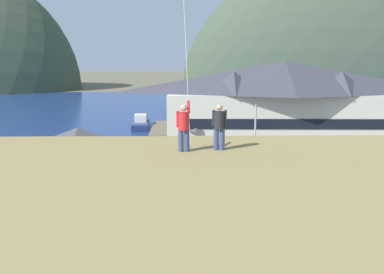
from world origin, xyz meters
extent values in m
plane|color=#66604C|center=(0.00, 0.00, 0.00)|extent=(600.00, 600.00, 0.00)
cube|color=gray|center=(0.00, 5.00, 0.05)|extent=(40.00, 20.00, 0.10)
cube|color=navy|center=(0.00, 60.00, 0.01)|extent=(360.00, 84.00, 0.03)
ellipsoid|color=#42513D|center=(61.37, 120.13, 0.00)|extent=(124.87, 57.08, 94.29)
cube|color=beige|center=(11.24, 21.41, 3.34)|extent=(27.00, 8.86, 6.68)
cube|color=black|center=(11.11, 17.35, 3.67)|extent=(22.74, 0.78, 1.10)
pyramid|color=#3D3D47|center=(11.24, 21.41, 8.49)|extent=(28.63, 9.71, 3.62)
pyramid|color=#3D3D47|center=(5.18, 20.19, 7.97)|extent=(4.56, 4.56, 2.53)
pyramid|color=#3D3D47|center=(17.22, 19.82, 7.97)|extent=(4.56, 4.56, 2.53)
cube|color=#756B5B|center=(-8.33, 4.88, 1.97)|extent=(5.98, 4.95, 3.94)
pyramid|color=#47474C|center=(-8.33, 4.88, 4.75)|extent=(6.47, 5.44, 1.63)
cube|color=black|center=(-8.21, 2.52, 1.38)|extent=(1.10, 0.12, 2.76)
cube|color=#338475|center=(0.99, 20.22, 1.44)|extent=(4.99, 4.57, 2.88)
pyramid|color=#47474C|center=(0.99, 20.22, 3.64)|extent=(5.39, 5.02, 1.52)
cube|color=black|center=(0.88, 18.02, 1.01)|extent=(1.10, 0.11, 2.01)
cube|color=#70604C|center=(-3.53, 32.70, 0.35)|extent=(3.20, 12.54, 0.70)
cube|color=navy|center=(-7.16, 36.39, 0.45)|extent=(3.14, 8.13, 0.90)
cube|color=navy|center=(-7.16, 36.39, 0.98)|extent=(3.04, 7.88, 0.16)
cube|color=silver|center=(-7.11, 35.80, 1.61)|extent=(1.96, 2.51, 1.10)
cube|color=silver|center=(0.15, 30.58, 0.45)|extent=(3.40, 8.42, 0.90)
cube|color=white|center=(0.15, 30.58, 0.98)|extent=(3.30, 8.16, 0.16)
cube|color=silver|center=(0.21, 29.96, 1.61)|extent=(2.07, 2.63, 1.10)
cube|color=navy|center=(6.36, 0.00, 0.82)|extent=(4.32, 2.09, 0.80)
cube|color=navy|center=(6.51, 0.01, 1.57)|extent=(2.21, 1.74, 0.70)
cube|color=black|center=(6.51, 0.01, 1.54)|extent=(2.25, 1.78, 0.32)
cylinder|color=black|center=(4.94, 0.82, 0.42)|extent=(0.65, 0.26, 0.64)
cylinder|color=black|center=(5.06, -1.01, 0.42)|extent=(0.65, 0.26, 0.64)
cylinder|color=black|center=(7.66, 1.01, 0.42)|extent=(0.65, 0.26, 0.64)
cylinder|color=black|center=(7.79, -0.82, 0.42)|extent=(0.65, 0.26, 0.64)
cube|color=navy|center=(9.05, 7.40, 0.82)|extent=(4.36, 2.21, 0.80)
cube|color=navy|center=(8.90, 7.42, 1.57)|extent=(2.25, 1.80, 0.70)
cube|color=black|center=(8.90, 7.42, 1.54)|extent=(2.29, 1.84, 0.32)
cylinder|color=black|center=(10.32, 6.35, 0.42)|extent=(0.66, 0.28, 0.64)
cylinder|color=black|center=(10.50, 8.18, 0.42)|extent=(0.66, 0.28, 0.64)
cylinder|color=black|center=(7.60, 6.63, 0.42)|extent=(0.66, 0.28, 0.64)
cylinder|color=black|center=(7.78, 8.45, 0.42)|extent=(0.66, 0.28, 0.64)
cube|color=slate|center=(0.47, 7.68, 0.82)|extent=(4.28, 2.00, 0.80)
cube|color=#5B5B5F|center=(0.62, 7.68, 1.57)|extent=(2.17, 1.70, 0.70)
cube|color=black|center=(0.62, 7.68, 1.54)|extent=(2.22, 1.73, 0.32)
cylinder|color=black|center=(-0.85, 8.67, 0.42)|extent=(0.65, 0.25, 0.64)
cylinder|color=black|center=(-0.94, 6.83, 0.42)|extent=(0.65, 0.25, 0.64)
cylinder|color=black|center=(1.87, 8.53, 0.42)|extent=(0.65, 0.25, 0.64)
cylinder|color=black|center=(1.79, 6.70, 0.42)|extent=(0.65, 0.25, 0.64)
cube|color=silver|center=(1.02, -0.27, 0.82)|extent=(4.31, 2.07, 0.80)
cube|color=beige|center=(1.17, -0.28, 1.57)|extent=(2.20, 1.73, 0.70)
cube|color=black|center=(1.17, -0.28, 1.54)|extent=(2.24, 1.77, 0.32)
cylinder|color=black|center=(-0.28, 0.74, 0.42)|extent=(0.65, 0.26, 0.64)
cylinder|color=black|center=(-0.40, -1.10, 0.42)|extent=(0.65, 0.26, 0.64)
cylinder|color=black|center=(2.45, 0.56, 0.42)|extent=(0.65, 0.26, 0.64)
cylinder|color=black|center=(2.33, -1.27, 0.42)|extent=(0.65, 0.26, 0.64)
cube|color=silver|center=(15.06, 5.77, 0.82)|extent=(4.29, 2.01, 0.80)
cube|color=beige|center=(14.91, 5.76, 1.57)|extent=(2.18, 1.70, 0.70)
cube|color=black|center=(14.91, 5.76, 1.54)|extent=(2.22, 1.74, 0.32)
cylinder|color=black|center=(13.74, 4.78, 0.42)|extent=(0.65, 0.25, 0.64)
cylinder|color=black|center=(13.65, 6.61, 0.42)|extent=(0.65, 0.25, 0.64)
cylinder|color=#ADADB2|center=(6.00, 10.50, 3.34)|extent=(0.16, 0.16, 6.48)
cube|color=#4C4C51|center=(6.00, 10.85, 6.48)|extent=(0.24, 0.70, 0.20)
cylinder|color=#384770|center=(-0.49, -9.95, 7.64)|extent=(0.20, 0.20, 0.82)
cylinder|color=#384770|center=(-0.27, -9.94, 7.64)|extent=(0.20, 0.20, 0.82)
cylinder|color=red|center=(-0.38, -9.94, 8.37)|extent=(0.40, 0.40, 0.64)
sphere|color=tan|center=(-0.38, -9.94, 8.85)|extent=(0.24, 0.24, 0.24)
cylinder|color=red|center=(-0.20, -9.76, 8.87)|extent=(0.13, 0.56, 0.43)
cylinder|color=red|center=(-0.60, -9.95, 8.44)|extent=(0.11, 0.11, 0.60)
cylinder|color=#384770|center=(0.84, -9.70, 7.64)|extent=(0.20, 0.20, 0.82)
cylinder|color=#384770|center=(1.06, -9.74, 7.64)|extent=(0.20, 0.20, 0.82)
cylinder|color=#232328|center=(0.95, -9.72, 8.37)|extent=(0.40, 0.40, 0.64)
sphere|color=tan|center=(0.95, -9.72, 8.85)|extent=(0.24, 0.24, 0.24)
cylinder|color=#232328|center=(0.73, -9.69, 8.44)|extent=(0.11, 0.11, 0.60)
cylinder|color=#232328|center=(1.17, -9.75, 8.44)|extent=(0.11, 0.11, 0.60)
cylinder|color=silver|center=(-0.31, -7.11, 11.67)|extent=(0.38, 5.18, 8.89)
camera|label=1|loc=(-0.35, -24.22, 10.63)|focal=36.93mm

